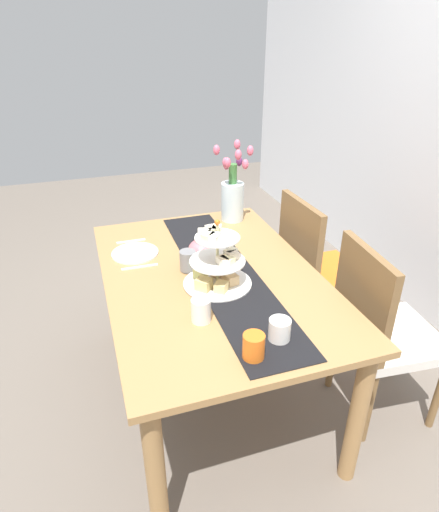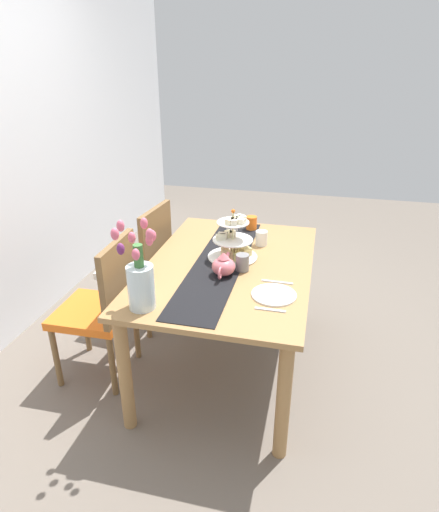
# 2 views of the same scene
# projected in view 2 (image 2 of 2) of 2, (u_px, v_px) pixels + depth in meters

# --- Properties ---
(ground_plane) EXTENTS (8.00, 8.00, 0.00)m
(ground_plane) POSITION_uv_depth(u_px,v_px,m) (228.00, 362.00, 2.84)
(ground_plane) COLOR #6B6056
(dining_table) EXTENTS (1.42, 0.95, 0.72)m
(dining_table) POSITION_uv_depth(u_px,v_px,m) (229.00, 279.00, 2.58)
(dining_table) COLOR #A37747
(dining_table) RESTS_ON ground_plane
(chair_left) EXTENTS (0.43, 0.43, 0.91)m
(chair_left) POSITION_uv_depth(u_px,v_px,m) (104.00, 304.00, 2.55)
(chair_left) COLOR brown
(chair_left) RESTS_ON ground_plane
(chair_right) EXTENTS (0.46, 0.46, 0.91)m
(chair_right) POSITION_uv_depth(u_px,v_px,m) (143.00, 261.00, 3.08)
(chair_right) COLOR brown
(chair_right) RESTS_ON ground_plane
(table_runner) EXTENTS (1.36, 0.28, 0.00)m
(table_runner) POSITION_uv_depth(u_px,v_px,m) (220.00, 262.00, 2.55)
(table_runner) COLOR black
(table_runner) RESTS_ON dining_table
(tiered_cake_stand) EXTENTS (0.30, 0.30, 0.30)m
(tiered_cake_stand) POSITION_uv_depth(u_px,v_px,m) (233.00, 242.00, 2.57)
(tiered_cake_stand) COLOR beige
(tiered_cake_stand) RESTS_ON table_runner
(teapot) EXTENTS (0.24, 0.13, 0.14)m
(teapot) POSITION_uv_depth(u_px,v_px,m) (223.00, 266.00, 2.38)
(teapot) COLOR #D66B75
(teapot) RESTS_ON table_runner
(tulip_vase) EXTENTS (0.21, 0.21, 0.44)m
(tulip_vase) POSITION_uv_depth(u_px,v_px,m) (140.00, 279.00, 2.03)
(tulip_vase) COLOR silver
(tulip_vase) RESTS_ON dining_table
(cream_jug) EXTENTS (0.08, 0.08, 0.08)m
(cream_jug) POSITION_uv_depth(u_px,v_px,m) (232.00, 225.00, 3.00)
(cream_jug) COLOR white
(cream_jug) RESTS_ON dining_table
(dinner_plate_left) EXTENTS (0.23, 0.23, 0.01)m
(dinner_plate_left) POSITION_uv_depth(u_px,v_px,m) (274.00, 295.00, 2.19)
(dinner_plate_left) COLOR white
(dinner_plate_left) RESTS_ON dining_table
(fork_left) EXTENTS (0.02, 0.15, 0.01)m
(fork_left) POSITION_uv_depth(u_px,v_px,m) (270.00, 310.00, 2.07)
(fork_left) COLOR silver
(fork_left) RESTS_ON dining_table
(knife_left) EXTENTS (0.02, 0.17, 0.01)m
(knife_left) POSITION_uv_depth(u_px,v_px,m) (277.00, 282.00, 2.32)
(knife_left) COLOR silver
(knife_left) RESTS_ON dining_table
(mug_grey) EXTENTS (0.08, 0.08, 0.09)m
(mug_grey) POSITION_uv_depth(u_px,v_px,m) (242.00, 262.00, 2.43)
(mug_grey) COLOR slate
(mug_grey) RESTS_ON table_runner
(mug_white_text) EXTENTS (0.08, 0.08, 0.09)m
(mug_white_text) POSITION_uv_depth(u_px,v_px,m) (261.00, 238.00, 2.77)
(mug_white_text) COLOR white
(mug_white_text) RESTS_ON dining_table
(mug_orange) EXTENTS (0.08, 0.08, 0.09)m
(mug_orange) POSITION_uv_depth(u_px,v_px,m) (251.00, 223.00, 3.02)
(mug_orange) COLOR orange
(mug_orange) RESTS_ON dining_table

